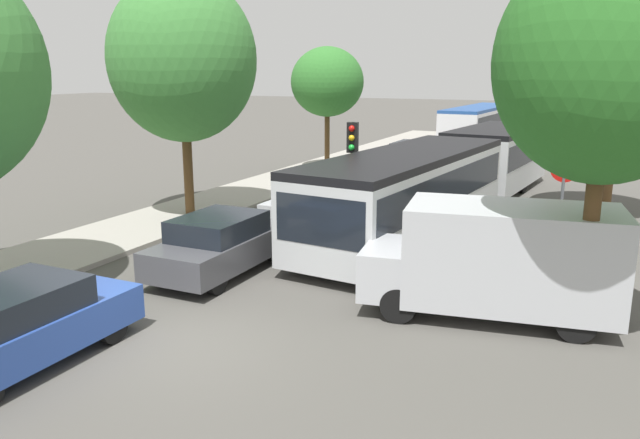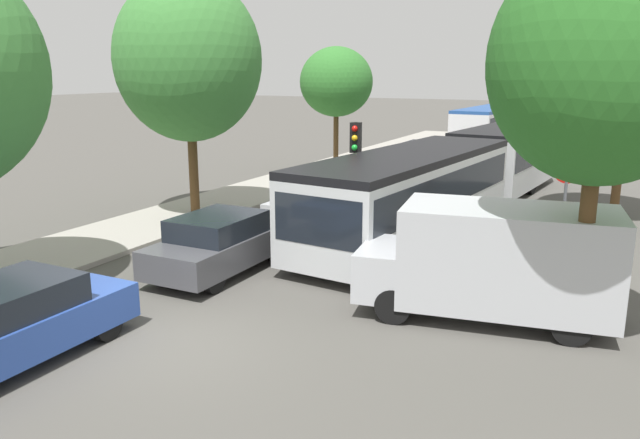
{
  "view_description": "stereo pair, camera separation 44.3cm",
  "coord_description": "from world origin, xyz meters",
  "px_view_note": "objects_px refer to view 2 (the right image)",
  "views": [
    {
      "loc": [
        6.75,
        -8.44,
        4.9
      ],
      "look_at": [
        0.2,
        5.54,
        1.2
      ],
      "focal_mm": 35.0,
      "sensor_mm": 36.0,
      "label": 1
    },
    {
      "loc": [
        7.14,
        -8.25,
        4.9
      ],
      "look_at": [
        0.2,
        5.54,
        1.2
      ],
      "focal_mm": 35.0,
      "sensor_mm": 36.0,
      "label": 2
    }
  ],
  "objects_px": {
    "articulated_bus": "(457,173)",
    "tree_left_mid": "(188,59)",
    "city_bus_rear": "(492,122)",
    "queued_car_silver": "(316,201)",
    "tree_right_near": "(609,69)",
    "tree_left_far": "(336,82)",
    "queued_car_graphite": "(220,243)",
    "no_entry_sign": "(565,193)",
    "traffic_light": "(355,153)",
    "queued_car_blue": "(13,322)",
    "queued_car_green": "(382,173)",
    "direction_sign_post": "(595,165)",
    "queued_car_white": "(422,158)",
    "tree_right_mid": "(630,64)",
    "white_van": "(495,260)"
  },
  "relations": [
    {
      "from": "articulated_bus",
      "to": "tree_left_mid",
      "type": "xyz_separation_m",
      "value": [
        -8.0,
        -3.99,
        3.74
      ]
    },
    {
      "from": "city_bus_rear",
      "to": "queued_car_silver",
      "type": "relative_size",
      "value": 2.8
    },
    {
      "from": "tree_right_near",
      "to": "tree_left_far",
      "type": "bearing_deg",
      "value": 128.25
    },
    {
      "from": "tree_left_mid",
      "to": "queued_car_silver",
      "type": "bearing_deg",
      "value": 13.7
    },
    {
      "from": "tree_right_near",
      "to": "queued_car_graphite",
      "type": "bearing_deg",
      "value": 176.81
    },
    {
      "from": "queued_car_graphite",
      "to": "no_entry_sign",
      "type": "relative_size",
      "value": 1.5
    },
    {
      "from": "traffic_light",
      "to": "tree_right_near",
      "type": "bearing_deg",
      "value": 41.73
    },
    {
      "from": "queued_car_blue",
      "to": "queued_car_green",
      "type": "height_order",
      "value": "queued_car_green"
    },
    {
      "from": "queued_car_blue",
      "to": "tree_right_near",
      "type": "height_order",
      "value": "tree_right_near"
    },
    {
      "from": "queued_car_graphite",
      "to": "direction_sign_post",
      "type": "relative_size",
      "value": 1.18
    },
    {
      "from": "direction_sign_post",
      "to": "tree_left_far",
      "type": "relative_size",
      "value": 0.6
    },
    {
      "from": "queued_car_silver",
      "to": "queued_car_white",
      "type": "relative_size",
      "value": 0.94
    },
    {
      "from": "articulated_bus",
      "to": "queued_car_silver",
      "type": "height_order",
      "value": "articulated_bus"
    },
    {
      "from": "queued_car_white",
      "to": "no_entry_sign",
      "type": "xyz_separation_m",
      "value": [
        7.71,
        -12.57,
        1.11
      ]
    },
    {
      "from": "queued_car_silver",
      "to": "tree_left_mid",
      "type": "distance_m",
      "value": 6.23
    },
    {
      "from": "tree_left_far",
      "to": "tree_right_near",
      "type": "distance_m",
      "value": 20.19
    },
    {
      "from": "city_bus_rear",
      "to": "queued_car_graphite",
      "type": "distance_m",
      "value": 32.13
    },
    {
      "from": "direction_sign_post",
      "to": "no_entry_sign",
      "type": "bearing_deg",
      "value": 38.77
    },
    {
      "from": "queued_car_white",
      "to": "tree_left_mid",
      "type": "distance_m",
      "value": 13.85
    },
    {
      "from": "articulated_bus",
      "to": "queued_car_white",
      "type": "height_order",
      "value": "articulated_bus"
    },
    {
      "from": "articulated_bus",
      "to": "traffic_light",
      "type": "bearing_deg",
      "value": -24.53
    },
    {
      "from": "queued_car_white",
      "to": "tree_left_far",
      "type": "relative_size",
      "value": 0.73
    },
    {
      "from": "articulated_bus",
      "to": "tree_right_near",
      "type": "height_order",
      "value": "tree_right_near"
    },
    {
      "from": "articulated_bus",
      "to": "tree_left_far",
      "type": "height_order",
      "value": "tree_left_far"
    },
    {
      "from": "queued_car_green",
      "to": "tree_left_far",
      "type": "bearing_deg",
      "value": 46.5
    },
    {
      "from": "articulated_bus",
      "to": "queued_car_graphite",
      "type": "relative_size",
      "value": 4.2
    },
    {
      "from": "queued_car_silver",
      "to": "traffic_light",
      "type": "xyz_separation_m",
      "value": [
        1.68,
        -0.7,
        1.77
      ]
    },
    {
      "from": "queued_car_graphite",
      "to": "queued_car_white",
      "type": "bearing_deg",
      "value": 1.08
    },
    {
      "from": "direction_sign_post",
      "to": "tree_right_mid",
      "type": "bearing_deg",
      "value": -97.03
    },
    {
      "from": "traffic_light",
      "to": "white_van",
      "type": "bearing_deg",
      "value": 36.17
    },
    {
      "from": "queued_car_green",
      "to": "tree_right_mid",
      "type": "height_order",
      "value": "tree_right_mid"
    },
    {
      "from": "no_entry_sign",
      "to": "tree_right_near",
      "type": "xyz_separation_m",
      "value": [
        0.92,
        -4.97,
        3.04
      ]
    },
    {
      "from": "queued_car_silver",
      "to": "queued_car_graphite",
      "type": "bearing_deg",
      "value": -177.42
    },
    {
      "from": "white_van",
      "to": "tree_left_mid",
      "type": "xyz_separation_m",
      "value": [
        -11.04,
        4.64,
        4.01
      ]
    },
    {
      "from": "articulated_bus",
      "to": "tree_right_near",
      "type": "xyz_separation_m",
      "value": [
        4.76,
        -9.1,
        3.41
      ]
    },
    {
      "from": "articulated_bus",
      "to": "tree_left_mid",
      "type": "bearing_deg",
      "value": -57.54
    },
    {
      "from": "direction_sign_post",
      "to": "tree_right_mid",
      "type": "relative_size",
      "value": 0.5
    },
    {
      "from": "tree_left_mid",
      "to": "no_entry_sign",
      "type": "bearing_deg",
      "value": -0.66
    },
    {
      "from": "tree_right_mid",
      "to": "tree_left_mid",
      "type": "bearing_deg",
      "value": -155.35
    },
    {
      "from": "queued_car_silver",
      "to": "tree_left_mid",
      "type": "xyz_separation_m",
      "value": [
        -4.16,
        -1.01,
        4.52
      ]
    },
    {
      "from": "queued_car_silver",
      "to": "traffic_light",
      "type": "height_order",
      "value": "traffic_light"
    },
    {
      "from": "tree_right_near",
      "to": "tree_left_mid",
      "type": "bearing_deg",
      "value": 158.19
    },
    {
      "from": "city_bus_rear",
      "to": "tree_left_far",
      "type": "bearing_deg",
      "value": 169.39
    },
    {
      "from": "queued_car_green",
      "to": "traffic_light",
      "type": "distance_m",
      "value": 7.15
    },
    {
      "from": "tree_right_near",
      "to": "tree_right_mid",
      "type": "relative_size",
      "value": 0.98
    },
    {
      "from": "traffic_light",
      "to": "tree_right_mid",
      "type": "bearing_deg",
      "value": 118.25
    },
    {
      "from": "white_van",
      "to": "traffic_light",
      "type": "height_order",
      "value": "traffic_light"
    },
    {
      "from": "queued_car_silver",
      "to": "queued_car_blue",
      "type": "bearing_deg",
      "value": -179.95
    },
    {
      "from": "queued_car_white",
      "to": "white_van",
      "type": "xyz_separation_m",
      "value": [
        6.91,
        -17.08,
        0.47
      ]
    },
    {
      "from": "articulated_bus",
      "to": "tree_left_far",
      "type": "relative_size",
      "value": 2.95
    }
  ]
}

